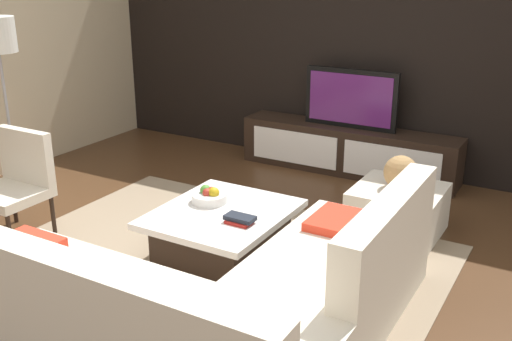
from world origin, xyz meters
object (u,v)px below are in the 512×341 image
at_px(media_console, 348,150).
at_px(book_stack, 240,219).
at_px(accent_chair_near, 17,178).
at_px(fruit_bowl, 210,196).
at_px(ottoman, 397,211).
at_px(coffee_table, 222,233).
at_px(sectional_couch, 215,305).
at_px(television, 351,99).
at_px(decorative_ball, 401,172).

relative_size(media_console, book_stack, 10.66).
height_order(media_console, accent_chair_near, accent_chair_near).
height_order(media_console, fruit_bowl, fruit_bowl).
bearing_deg(ottoman, media_console, 127.26).
xyz_separation_m(coffee_table, accent_chair_near, (-1.67, -0.48, 0.29)).
distance_m(sectional_couch, ottoman, 2.12).
bearing_deg(ottoman, television, 127.25).
bearing_deg(ottoman, decorative_ball, 180.00).
xyz_separation_m(media_console, accent_chair_near, (-1.77, -2.78, 0.24)).
relative_size(media_console, sectional_couch, 1.02).
xyz_separation_m(sectional_couch, book_stack, (-0.36, 0.87, 0.12)).
bearing_deg(fruit_bowl, book_stack, -28.27).
height_order(decorative_ball, book_stack, decorative_ball).
xyz_separation_m(media_console, coffee_table, (-0.10, -2.30, -0.05)).
height_order(ottoman, fruit_bowl, fruit_bowl).
bearing_deg(television, sectional_couch, -81.48).
distance_m(television, book_stack, 2.45).
distance_m(media_console, coffee_table, 2.30).
xyz_separation_m(accent_chair_near, book_stack, (1.90, 0.36, -0.08)).
xyz_separation_m(media_console, fruit_bowl, (-0.28, -2.20, 0.18)).
xyz_separation_m(sectional_couch, ottoman, (0.43, 2.07, -0.09)).
distance_m(sectional_couch, fruit_bowl, 1.34).
xyz_separation_m(television, sectional_couch, (0.49, -3.29, -0.51)).
bearing_deg(media_console, accent_chair_near, -122.57).
bearing_deg(decorative_ball, coffee_table, -133.55).
height_order(fruit_bowl, decorative_ball, decorative_ball).
bearing_deg(decorative_ball, accent_chair_near, -149.98).
bearing_deg(accent_chair_near, sectional_couch, -23.90).
bearing_deg(ottoman, sectional_couch, -101.82).
relative_size(accent_chair_near, decorative_ball, 3.14).
bearing_deg(book_stack, television, 93.06).
height_order(coffee_table, ottoman, ottoman).
xyz_separation_m(media_console, television, (0.00, 0.00, 0.56)).
height_order(media_console, book_stack, media_console).
xyz_separation_m(ottoman, decorative_ball, (-0.00, 0.00, 0.34)).
xyz_separation_m(sectional_couch, decorative_ball, (0.43, 2.07, 0.25)).
distance_m(fruit_bowl, book_stack, 0.47).
bearing_deg(media_console, television, 90.00).
xyz_separation_m(ottoman, book_stack, (-0.80, -1.20, 0.21)).
bearing_deg(media_console, decorative_ball, -52.74).
bearing_deg(accent_chair_near, decorative_ball, 18.79).
distance_m(media_console, decorative_ball, 1.56).
distance_m(media_console, television, 0.56).
distance_m(media_console, ottoman, 1.53).
bearing_deg(sectional_couch, fruit_bowl, 125.30).
relative_size(media_console, decorative_ball, 8.44).
bearing_deg(coffee_table, accent_chair_near, -163.96).
relative_size(television, accent_chair_near, 1.14).
bearing_deg(television, book_stack, -86.94).
distance_m(coffee_table, decorative_ball, 1.53).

